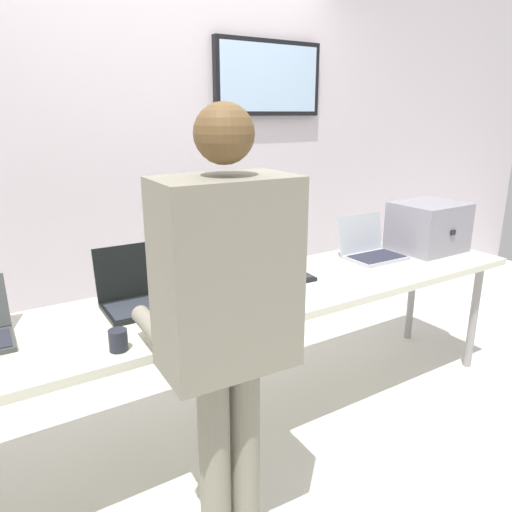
{
  "coord_description": "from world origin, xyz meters",
  "views": [
    {
      "loc": [
        -1.25,
        -1.91,
        1.62
      ],
      "look_at": [
        0.07,
        0.17,
        0.88
      ],
      "focal_mm": 33.73,
      "sensor_mm": 36.0,
      "label": 1
    }
  ],
  "objects": [
    {
      "name": "paper_sheet",
      "position": [
        -0.38,
        -0.17,
        0.76
      ],
      "size": [
        0.27,
        0.34,
        0.0
      ],
      "color": "white",
      "rests_on": "workbench"
    },
    {
      "name": "laptop_station_2",
      "position": [
        0.15,
        0.15,
        0.81
      ],
      "size": [
        0.38,
        0.38,
        0.25
      ],
      "color": "black",
      "rests_on": "workbench"
    },
    {
      "name": "coffee_mug",
      "position": [
        -0.81,
        -0.25,
        0.8
      ],
      "size": [
        0.07,
        0.07,
        0.08
      ],
      "color": "#20242E",
      "rests_on": "workbench"
    },
    {
      "name": "workbench",
      "position": [
        0.0,
        0.0,
        0.71
      ],
      "size": [
        3.14,
        0.7,
        0.76
      ],
      "color": "beige",
      "rests_on": "ground"
    },
    {
      "name": "person",
      "position": [
        -0.55,
        -0.62,
        1.0
      ],
      "size": [
        0.45,
        0.6,
        1.65
      ],
      "color": "gray",
      "rests_on": "ground"
    },
    {
      "name": "equipment_box",
      "position": [
        1.31,
        0.05,
        0.91
      ],
      "size": [
        0.42,
        0.37,
        0.31
      ],
      "color": "gray",
      "rests_on": "workbench"
    },
    {
      "name": "laptop_station_3",
      "position": [
        0.88,
        0.13,
        0.81
      ],
      "size": [
        0.35,
        0.3,
        0.25
      ],
      "color": "#A9AFB6",
      "rests_on": "workbench"
    },
    {
      "name": "laptop_station_1",
      "position": [
        -0.59,
        0.13,
        0.82
      ],
      "size": [
        0.36,
        0.31,
        0.27
      ],
      "color": "black",
      "rests_on": "workbench"
    },
    {
      "name": "back_wall",
      "position": [
        0.02,
        1.13,
        1.36
      ],
      "size": [
        8.0,
        0.11,
        2.69
      ],
      "color": "silver",
      "rests_on": "ground"
    },
    {
      "name": "ground",
      "position": [
        0.0,
        0.0,
        -0.02
      ],
      "size": [
        8.0,
        8.0,
        0.04
      ],
      "primitive_type": "cube",
      "color": "beige"
    }
  ]
}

